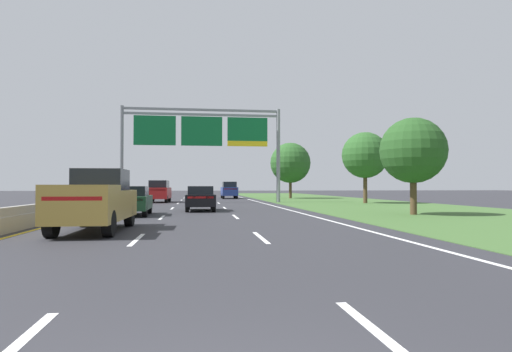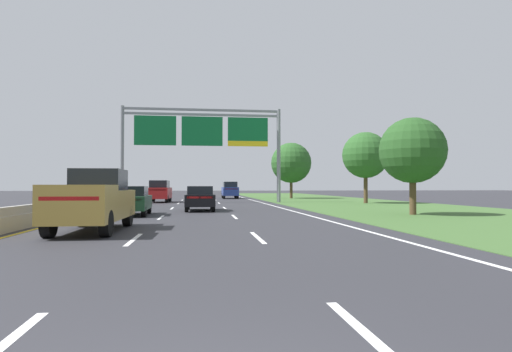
% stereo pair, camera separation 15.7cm
% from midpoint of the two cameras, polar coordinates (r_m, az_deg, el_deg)
% --- Properties ---
extents(ground_plane, '(220.00, 220.00, 0.00)m').
position_cam_midpoint_polar(ground_plane, '(37.75, -7.68, -3.71)').
color(ground_plane, '#2B2B30').
extents(lane_striping, '(11.96, 106.00, 0.01)m').
position_cam_midpoint_polar(lane_striping, '(37.29, -7.68, -3.73)').
color(lane_striping, white).
rests_on(lane_striping, ground).
extents(grass_verge_right, '(14.00, 110.00, 0.02)m').
position_cam_midpoint_polar(grass_verge_right, '(40.24, 12.64, -3.53)').
color(grass_verge_right, '#3D602D').
rests_on(grass_verge_right, ground).
extents(median_barrier_concrete, '(0.60, 110.00, 0.85)m').
position_cam_midpoint_polar(median_barrier_concrete, '(38.31, -17.62, -3.10)').
color(median_barrier_concrete, '#99968E').
rests_on(median_barrier_concrete, ground).
extents(overhead_sign_gantry, '(15.06, 0.42, 9.02)m').
position_cam_midpoint_polar(overhead_sign_gantry, '(41.40, -7.24, 5.36)').
color(overhead_sign_gantry, gray).
rests_on(overhead_sign_gantry, ground).
extents(pickup_truck_gold, '(2.09, 5.43, 2.20)m').
position_cam_midpoint_polar(pickup_truck_gold, '(16.23, -20.55, -3.03)').
color(pickup_truck_gold, '#A38438').
rests_on(pickup_truck_gold, ground).
extents(car_black_centre_lane_sedan, '(1.82, 4.40, 1.57)m').
position_cam_midpoint_polar(car_black_centre_lane_sedan, '(27.97, -7.47, -2.87)').
color(car_black_centre_lane_sedan, black).
rests_on(car_black_centre_lane_sedan, ground).
extents(car_darkgreen_left_lane_sedan, '(1.93, 4.44, 1.57)m').
position_cam_midpoint_polar(car_darkgreen_left_lane_sedan, '(24.31, -16.14, -3.07)').
color(car_darkgreen_left_lane_sedan, '#193D23').
rests_on(car_darkgreen_left_lane_sedan, ground).
extents(car_red_left_lane_suv, '(2.02, 4.75, 2.11)m').
position_cam_midpoint_polar(car_red_left_lane_suv, '(43.00, -12.68, -1.93)').
color(car_red_left_lane_suv, maroon).
rests_on(car_red_left_lane_suv, ground).
extents(car_blue_right_lane_suv, '(1.90, 4.70, 2.11)m').
position_cam_midpoint_polar(car_blue_right_lane_suv, '(54.82, -3.63, -1.82)').
color(car_blue_right_lane_suv, navy).
rests_on(car_blue_right_lane_suv, ground).
extents(roadside_tree_near, '(3.60, 3.60, 5.33)m').
position_cam_midpoint_polar(roadside_tree_near, '(25.30, 19.76, 3.15)').
color(roadside_tree_near, '#4C3823').
rests_on(roadside_tree_near, ground).
extents(roadside_tree_mid, '(4.22, 4.22, 6.51)m').
position_cam_midpoint_polar(roadside_tree_mid, '(40.93, 14.02, 2.66)').
color(roadside_tree_mid, '#4C3823').
rests_on(roadside_tree_mid, ground).
extents(roadside_tree_far, '(5.13, 5.13, 7.10)m').
position_cam_midpoint_polar(roadside_tree_far, '(55.43, 4.45, 1.73)').
color(roadside_tree_far, '#4C3823').
rests_on(roadside_tree_far, ground).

